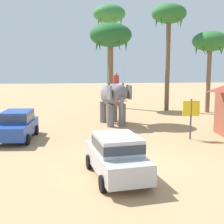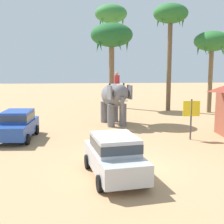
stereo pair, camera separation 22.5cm
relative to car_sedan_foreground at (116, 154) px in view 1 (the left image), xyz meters
name	(u,v)px [view 1 (the left image)]	position (x,y,z in m)	size (l,w,h in m)	color
ground_plane	(127,170)	(0.55, 0.81, -0.93)	(120.00, 120.00, 0.00)	tan
car_sedan_foreground	(116,154)	(0.00, 0.00, 0.00)	(2.37, 4.32, 1.70)	#B7BABF
car_parked_far_side	(17,124)	(-5.12, 6.76, 0.00)	(2.04, 4.18, 1.70)	#23479E
elephant_with_mahout	(113,98)	(0.95, 10.74, 1.06)	(2.30, 4.01, 3.88)	slate
palm_tree_behind_elephant	(210,43)	(10.20, 15.90, 5.32)	(3.20, 3.20, 7.34)	brown
palm_tree_near_hut	(169,18)	(6.75, 17.38, 7.71)	(3.20, 3.20, 9.91)	brown
palm_tree_left_of_road	(111,38)	(0.92, 12.47, 5.48)	(3.20, 3.20, 7.50)	brown
palm_tree_far_back	(109,18)	(1.49, 20.25, 8.03)	(3.20, 3.20, 10.27)	brown
signboard_yellow	(191,111)	(5.04, 5.84, 0.76)	(1.00, 0.10, 2.40)	#4C4C51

